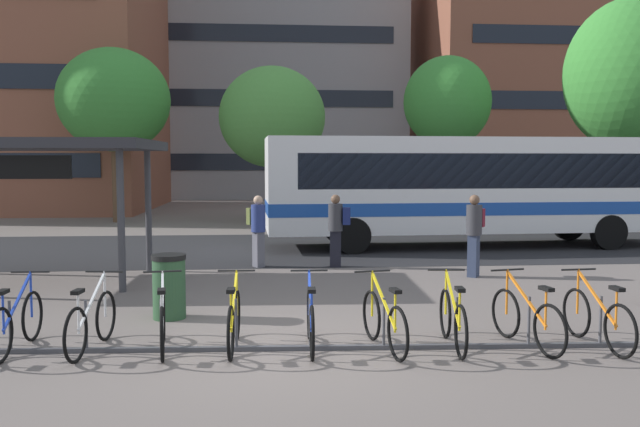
{
  "coord_description": "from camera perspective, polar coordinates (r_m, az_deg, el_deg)",
  "views": [
    {
      "loc": [
        -0.24,
        -8.5,
        2.5
      ],
      "look_at": [
        0.8,
        4.54,
        1.46
      ],
      "focal_mm": 36.3,
      "sensor_mm": 36.0,
      "label": 1
    }
  ],
  "objects": [
    {
      "name": "parked_bicycle_white_3",
      "position": [
        8.92,
        -13.7,
        -9.28
      ],
      "size": [
        0.52,
        1.71,
        0.99
      ],
      "rotation": [
        0.0,
        0.0,
        1.71
      ],
      "color": "black",
      "rests_on": "ground"
    },
    {
      "name": "commuter_maroon_pack_0",
      "position": [
        14.45,
        13.46,
        -1.37
      ],
      "size": [
        0.55,
        0.6,
        1.79
      ],
      "rotation": [
        0.0,
        0.0,
        4.1
      ],
      "color": "#2D3851",
      "rests_on": "ground"
    },
    {
      "name": "parked_bicycle_yellow_6",
      "position": [
        8.74,
        5.67,
        -9.46
      ],
      "size": [
        0.52,
        1.71,
        0.99
      ],
      "rotation": [
        0.0,
        0.0,
        1.74
      ],
      "color": "black",
      "rests_on": "ground"
    },
    {
      "name": "transit_shelter",
      "position": [
        14.74,
        -25.17,
        5.14
      ],
      "size": [
        5.67,
        3.38,
        2.96
      ],
      "rotation": [
        0.0,
        0.0,
        -0.03
      ],
      "color": "#38383D",
      "rests_on": "ground"
    },
    {
      "name": "street_tree_1",
      "position": [
        28.26,
        -17.71,
        9.49
      ],
      "size": [
        4.57,
        4.57,
        7.17
      ],
      "color": "brown",
      "rests_on": "ground"
    },
    {
      "name": "building_centre_block",
      "position": [
        49.01,
        -4.82,
        11.41
      ],
      "size": [
        19.26,
        11.47,
        16.72
      ],
      "color": "gray",
      "rests_on": "ground"
    },
    {
      "name": "parked_bicycle_orange_8",
      "position": [
        9.25,
        17.77,
        -8.88
      ],
      "size": [
        0.55,
        1.7,
        0.99
      ],
      "rotation": [
        0.0,
        0.0,
        1.77
      ],
      "color": "black",
      "rests_on": "ground"
    },
    {
      "name": "parked_bicycle_orange_9",
      "position": [
        9.6,
        23.25,
        -8.55
      ],
      "size": [
        0.52,
        1.72,
        0.99
      ],
      "rotation": [
        0.0,
        0.0,
        1.65
      ],
      "color": "black",
      "rests_on": "ground"
    },
    {
      "name": "commuter_navy_pack_2",
      "position": [
        15.35,
        1.5,
        -1.06
      ],
      "size": [
        0.54,
        0.37,
        1.73
      ],
      "rotation": [
        0.0,
        0.0,
        3.06
      ],
      "color": "black",
      "rests_on": "ground"
    },
    {
      "name": "city_bus",
      "position": [
        19.62,
        13.27,
        2.32
      ],
      "size": [
        12.12,
        3.06,
        3.2
      ],
      "rotation": [
        0.0,
        0.0,
        0.04
      ],
      "color": "white",
      "rests_on": "ground"
    },
    {
      "name": "parked_bicycle_blue_1",
      "position": [
        9.51,
        -25.13,
        -8.72
      ],
      "size": [
        0.52,
        1.72,
        0.99
      ],
      "rotation": [
        0.0,
        0.0,
        1.55
      ],
      "color": "black",
      "rests_on": "ground"
    },
    {
      "name": "parked_bicycle_yellow_7",
      "position": [
        8.98,
        11.63,
        -9.16
      ],
      "size": [
        0.52,
        1.72,
        0.99
      ],
      "rotation": [
        0.0,
        0.0,
        1.49
      ],
      "color": "black",
      "rests_on": "ground"
    },
    {
      "name": "commuter_olive_pack_3",
      "position": [
        15.45,
        -5.52,
        -1.09
      ],
      "size": [
        0.53,
        0.61,
        1.71
      ],
      "rotation": [
        0.0,
        0.0,
        5.23
      ],
      "color": "#565660",
      "rests_on": "ground"
    },
    {
      "name": "building_right_wing",
      "position": [
        49.6,
        22.46,
        12.62
      ],
      "size": [
        22.46,
        11.12,
        19.5
      ],
      "color": "brown",
      "rests_on": "ground"
    },
    {
      "name": "street_tree_2",
      "position": [
        27.76,
        25.74,
        10.93
      ],
      "size": [
        4.94,
        4.94,
        8.72
      ],
      "color": "brown",
      "rests_on": "ground"
    },
    {
      "name": "parked_bicycle_blue_5",
      "position": [
        8.75,
        -0.84,
        -9.43
      ],
      "size": [
        0.52,
        1.72,
        0.99
      ],
      "rotation": [
        0.0,
        0.0,
        1.54
      ],
      "color": "black",
      "rests_on": "ground"
    },
    {
      "name": "street_tree_3",
      "position": [
        27.27,
        11.15,
        9.58
      ],
      "size": [
        3.55,
        3.55,
        6.81
      ],
      "color": "brown",
      "rests_on": "ground"
    },
    {
      "name": "parked_bicycle_yellow_4",
      "position": [
        8.8,
        -7.59,
        -9.38
      ],
      "size": [
        0.52,
        1.72,
        0.99
      ],
      "rotation": [
        0.0,
        0.0,
        1.54
      ],
      "color": "black",
      "rests_on": "ground"
    },
    {
      "name": "bike_rack",
      "position": [
        8.77,
        -4.13,
        -11.38
      ],
      "size": [
        9.8,
        0.49,
        0.7
      ],
      "rotation": [
        0.0,
        0.0,
        -0.04
      ],
      "color": "#47474C",
      "rests_on": "ground"
    },
    {
      "name": "bus_lane_asphalt",
      "position": [
        18.83,
        -3.79,
        -3.07
      ],
      "size": [
        80.0,
        7.2,
        0.01
      ],
      "primitive_type": "cube",
      "color": "#232326",
      "rests_on": "ground"
    },
    {
      "name": "parked_bicycle_white_2",
      "position": [
        9.16,
        -19.5,
        -9.05
      ],
      "size": [
        0.52,
        1.72,
        0.99
      ],
      "rotation": [
        0.0,
        0.0,
        1.45
      ],
      "color": "black",
      "rests_on": "ground"
    },
    {
      "name": "ground",
      "position": [
        8.86,
        -2.86,
        -11.83
      ],
      "size": [
        200.0,
        200.0,
        0.0
      ],
      "primitive_type": "plane",
      "color": "#6B605B"
    },
    {
      "name": "street_tree_0",
      "position": [
        27.53,
        -4.23,
        8.46
      ],
      "size": [
        4.46,
        4.46,
        6.51
      ],
      "color": "brown",
      "rests_on": "ground"
    },
    {
      "name": "trash_bin",
      "position": [
        10.67,
        -13.16,
        -6.26
      ],
      "size": [
        0.55,
        0.55,
        1.03
      ],
      "color": "#284C2D",
      "rests_on": "ground"
    }
  ]
}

